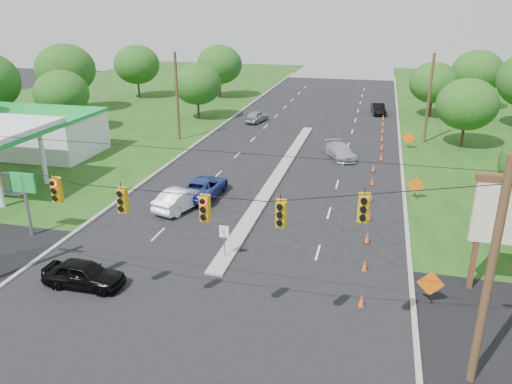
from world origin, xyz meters
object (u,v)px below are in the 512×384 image
(gas_station, at_px, (23,131))
(blue_pickup, at_px, (204,187))
(white_sedan, at_px, (182,198))
(pylon_sign, at_px, (512,217))
(black_sedan, at_px, (84,274))

(gas_station, relative_size, blue_pickup, 3.69)
(gas_station, distance_m, blue_pickup, 20.01)
(white_sedan, bearing_deg, blue_pickup, -87.71)
(gas_station, distance_m, white_sedan, 20.23)
(gas_station, relative_size, white_sedan, 4.24)
(pylon_sign, distance_m, white_sedan, 20.62)
(black_sedan, bearing_deg, blue_pickup, -7.20)
(white_sedan, relative_size, blue_pickup, 0.87)
(gas_station, height_order, blue_pickup, gas_station)
(gas_station, height_order, pylon_sign, pylon_sign)
(black_sedan, distance_m, blue_pickup, 13.56)
(white_sedan, height_order, blue_pickup, white_sedan)
(blue_pickup, bearing_deg, black_sedan, 85.23)
(gas_station, bearing_deg, blue_pickup, -15.36)
(blue_pickup, bearing_deg, pylon_sign, 156.96)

